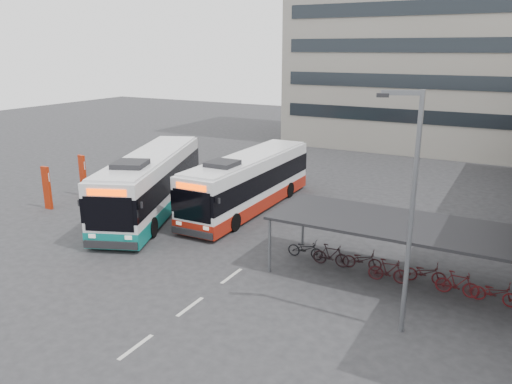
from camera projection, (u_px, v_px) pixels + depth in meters
The scene contains 10 objects.
ground at pixel (184, 264), 22.44m from camera, with size 120.00×120.00×0.00m, color #28282B.
bike_shelter at pixel (392, 249), 20.68m from camera, with size 10.00×4.00×2.54m.
office_block at pixel (462, 13), 46.56m from camera, with size 30.00×15.00×25.00m, color gray.
road_markings at pixel (190, 307), 18.76m from camera, with size 0.15×7.60×0.01m.
bus_main at pixel (249, 182), 29.83m from camera, with size 2.74×11.91×3.51m.
bus_teal at pixel (151, 183), 29.19m from camera, with size 7.31×12.78×3.75m.
pedestrian at pixel (119, 208), 27.84m from camera, with size 0.56×0.36×1.52m, color black.
lamp_post at pixel (409, 202), 15.87m from camera, with size 1.37×0.68×8.18m.
sign_totem_mid at pixel (47, 187), 29.84m from camera, with size 0.57×0.19×2.63m.
sign_totem_north at pixel (83, 175), 32.45m from camera, with size 0.59×0.27×2.74m.
Camera 1 is at (12.74, -16.57, 9.36)m, focal length 35.00 mm.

